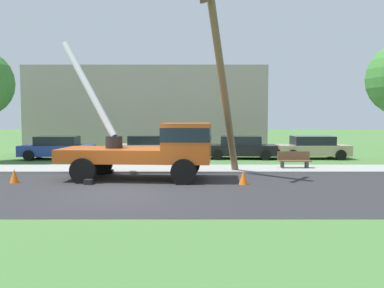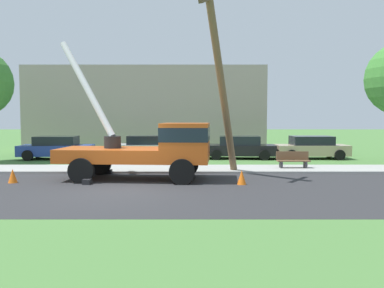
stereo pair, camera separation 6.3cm
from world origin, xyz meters
The scene contains 13 objects.
ground_plane centered at (0.00, 12.00, 0.00)m, with size 120.00×120.00×0.00m, color #477538.
road_asphalt centered at (0.00, 0.00, 0.00)m, with size 80.00×8.19×0.01m, color #2B2B2D.
sidewalk_strip centered at (0.00, 5.43, 0.05)m, with size 80.00×2.67×0.10m, color #9E9E99.
utility_truck centered at (0.95, 2.44, 1.41)m, with size 6.74×3.24×5.98m.
leaning_utility_pole centered at (3.73, 3.21, 4.31)m, with size 2.00×3.73×8.44m.
traffic_cone_ahead centered at (4.42, 1.16, 0.28)m, with size 0.36×0.36×0.56m, color orange.
traffic_cone_behind centered at (-4.59, 1.54, 0.28)m, with size 0.36×0.36×0.56m, color orange.
parked_sedan_blue centered at (-5.90, 10.50, 0.71)m, with size 4.47×2.15×1.42m.
parked_sedan_silver centered at (-0.36, 11.28, 0.71)m, with size 4.45×2.10×1.42m.
parked_sedan_black centered at (5.47, 10.76, 0.71)m, with size 4.51×2.21×1.42m.
parked_sedan_tan centered at (9.96, 10.70, 0.71)m, with size 4.41×2.04×1.42m.
park_bench centered at (7.49, 5.49, 0.46)m, with size 1.60×0.45×0.90m.
lowrise_building_backdrop centered at (-1.03, 17.95, 3.20)m, with size 18.00×6.00×6.40m, color #A5998C.
Camera 1 is at (2.44, -13.97, 2.58)m, focal length 37.07 mm.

